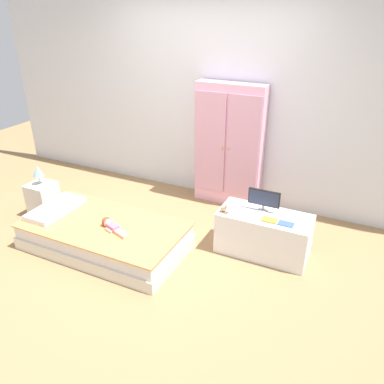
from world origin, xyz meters
TOP-DOWN VIEW (x-y plane):
  - ground_plane at (0.00, 0.00)m, footprint 10.00×10.00m
  - back_wall at (0.00, 1.57)m, footprint 6.40×0.05m
  - bed at (-0.46, -0.14)m, footprint 1.70×0.90m
  - pillow at (-1.11, -0.14)m, footprint 0.32×0.65m
  - doll at (-0.34, -0.17)m, footprint 0.38×0.20m
  - nightstand at (-1.55, 0.10)m, footprint 0.30×0.30m
  - table_lamp at (-1.55, 0.10)m, footprint 0.13×0.13m
  - wardrobe at (0.33, 1.42)m, footprint 0.84×0.25m
  - tv_stand at (1.08, 0.49)m, footprint 0.93×0.43m
  - tv_monitor at (1.03, 0.56)m, footprint 0.32×0.10m
  - rocking_horse_toy at (0.70, 0.35)m, footprint 0.09×0.04m
  - book_orange at (1.15, 0.39)m, footprint 0.15×0.10m
  - book_blue at (1.31, 0.39)m, footprint 0.15×0.10m

SIDE VIEW (x-z plane):
  - ground_plane at x=0.00m, z-range -0.02..0.00m
  - bed at x=-0.46m, z-range 0.00..0.28m
  - nightstand at x=-1.55m, z-range 0.00..0.42m
  - tv_stand at x=1.08m, z-range 0.00..0.45m
  - pillow at x=-1.11m, z-range 0.28..0.34m
  - doll at x=-0.34m, z-range 0.27..0.37m
  - book_blue at x=1.31m, z-range 0.45..0.47m
  - book_orange at x=1.15m, z-range 0.45..0.47m
  - rocking_horse_toy at x=0.70m, z-range 0.45..0.56m
  - table_lamp at x=-1.55m, z-range 0.46..0.69m
  - tv_monitor at x=1.03m, z-range 0.47..0.70m
  - wardrobe at x=0.33m, z-range 0.00..1.54m
  - back_wall at x=0.00m, z-range 0.00..2.70m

